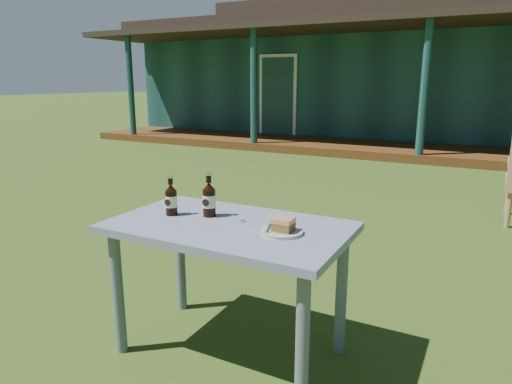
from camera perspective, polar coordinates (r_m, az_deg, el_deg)
The scene contains 9 objects.
ground at distance 3.92m, azimuth 8.93°, elevation -7.62°, with size 80.00×80.00×0.00m, color #334916.
pavilion at distance 12.91m, azimuth 23.31°, elevation 13.58°, with size 15.80×8.30×3.45m.
cafe_table at distance 2.34m, azimuth -3.44°, elevation -6.36°, with size 1.20×0.70×0.72m.
plate at distance 2.17m, azimuth 3.24°, elevation -4.95°, with size 0.20×0.20×0.01m.
cake_slice at distance 2.15m, azimuth 3.46°, elevation -4.04°, with size 0.09×0.09×0.06m.
fork at distance 2.18m, azimuth 1.58°, elevation -4.58°, with size 0.01×0.14×0.00m, color silver.
cola_bottle_near at distance 2.42m, azimuth -5.88°, elevation -0.90°, with size 0.07×0.07×0.23m.
cola_bottle_far at distance 2.47m, azimuth -10.56°, elevation -0.92°, with size 0.06×0.07×0.21m.
bottle_cap at distance 2.33m, azimuth -1.69°, elevation -3.65°, with size 0.03×0.03×0.01m, color silver.
Camera 1 is at (1.14, -3.47, 1.43)m, focal length 32.00 mm.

